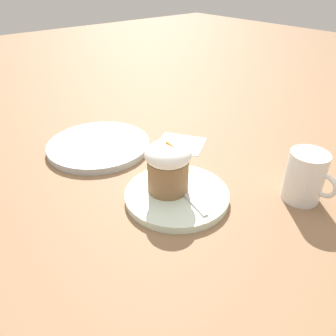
{
  "coord_description": "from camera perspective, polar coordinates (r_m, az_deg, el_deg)",
  "views": [
    {
      "loc": [
        0.38,
        -0.34,
        0.39
      ],
      "look_at": [
        -0.02,
        -0.01,
        0.06
      ],
      "focal_mm": 35.0,
      "sensor_mm": 36.0,
      "label": 1
    }
  ],
  "objects": [
    {
      "name": "coffee_cup",
      "position": [
        0.67,
        22.8,
        -1.44
      ],
      "size": [
        0.1,
        0.07,
        0.1
      ],
      "color": "white",
      "rests_on": "ground_plane"
    },
    {
      "name": "paper_napkin",
      "position": [
        0.84,
        2.18,
        4.3
      ],
      "size": [
        0.15,
        0.15,
        0.0
      ],
      "color": "white",
      "rests_on": "ground_plane"
    },
    {
      "name": "carrot_cake",
      "position": [
        0.61,
        0.0,
        0.42
      ],
      "size": [
        0.09,
        0.09,
        0.1
      ],
      "color": "olive",
      "rests_on": "dessert_plate"
    },
    {
      "name": "side_plate",
      "position": [
        0.83,
        -11.97,
        3.87
      ],
      "size": [
        0.25,
        0.25,
        0.02
      ],
      "color": "#B2B7BC",
      "rests_on": "ground_plane"
    },
    {
      "name": "ground_plane",
      "position": [
        0.65,
        1.56,
        -5.3
      ],
      "size": [
        4.0,
        4.0,
        0.0
      ],
      "primitive_type": "plane",
      "color": "#846042"
    },
    {
      "name": "dessert_plate",
      "position": [
        0.64,
        1.57,
        -4.76
      ],
      "size": [
        0.2,
        0.2,
        0.02
      ],
      "color": "silver",
      "rests_on": "ground_plane"
    },
    {
      "name": "spoon",
      "position": [
        0.64,
        2.18,
        -3.99
      ],
      "size": [
        0.12,
        0.05,
        0.01
      ],
      "color": "silver",
      "rests_on": "dessert_plate"
    }
  ]
}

